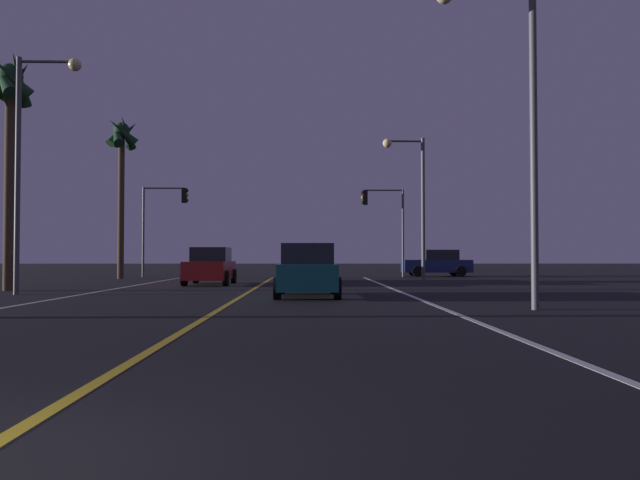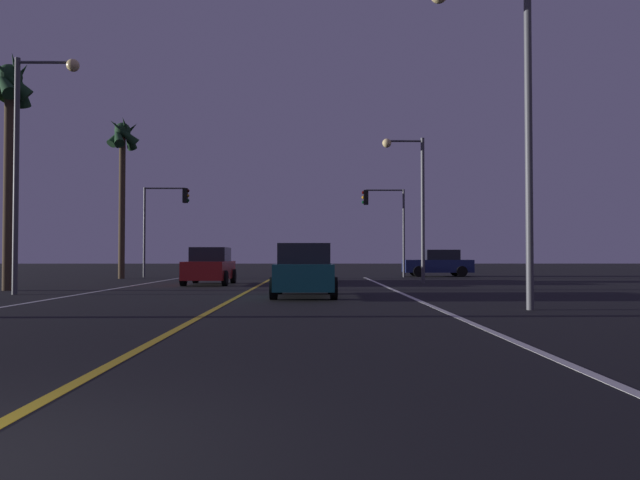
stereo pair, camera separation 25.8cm
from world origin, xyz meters
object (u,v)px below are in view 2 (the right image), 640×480
(car_oncoming, at_px, (210,267))
(palm_tree_left_mid, at_px, (9,102))
(car_lead_same_lane, at_px, (304,271))
(street_lamp_right_near, at_px, (505,101))
(palm_tree_left_far, at_px, (122,149))
(car_ahead_far, at_px, (303,266))
(street_lamp_right_far, at_px, (413,189))
(traffic_light_near_left, at_px, (166,211))
(car_crossing_side, at_px, (438,264))
(traffic_light_near_right, at_px, (384,212))
(street_lamp_left_mid, at_px, (31,144))

(car_oncoming, xyz_separation_m, palm_tree_left_mid, (-6.85, -4.70, 6.36))
(car_lead_same_lane, distance_m, street_lamp_right_near, 8.11)
(street_lamp_right_near, relative_size, palm_tree_left_far, 0.85)
(car_ahead_far, bearing_deg, street_lamp_right_far, -106.16)
(car_oncoming, bearing_deg, palm_tree_left_far, -138.73)
(car_ahead_far, relative_size, traffic_light_near_left, 0.78)
(palm_tree_left_mid, bearing_deg, traffic_light_near_left, 80.09)
(street_lamp_right_far, bearing_deg, car_crossing_side, -108.46)
(car_oncoming, relative_size, car_lead_same_lane, 1.00)
(street_lamp_right_near, relative_size, street_lamp_right_far, 1.14)
(car_oncoming, xyz_separation_m, street_lamp_right_near, (9.44, -13.08, 4.27))
(traffic_light_near_left, bearing_deg, street_lamp_right_far, -30.49)
(traffic_light_near_right, distance_m, palm_tree_left_far, 15.95)
(car_oncoming, relative_size, street_lamp_right_far, 0.61)
(car_lead_same_lane, bearing_deg, car_oncoming, 28.18)
(car_ahead_far, xyz_separation_m, palm_tree_left_mid, (-11.07, -7.59, 6.36))
(street_lamp_left_mid, height_order, palm_tree_left_mid, palm_tree_left_mid)
(car_crossing_side, bearing_deg, street_lamp_left_mid, 45.72)
(street_lamp_right_far, bearing_deg, palm_tree_left_far, -20.25)
(street_lamp_right_far, distance_m, palm_tree_left_far, 17.13)
(car_oncoming, distance_m, car_lead_same_lane, 9.43)
(car_ahead_far, relative_size, car_crossing_side, 1.00)
(car_crossing_side, relative_size, palm_tree_left_far, 0.46)
(car_oncoming, height_order, palm_tree_left_far, palm_tree_left_far)
(palm_tree_left_far, bearing_deg, car_lead_same_lane, -55.23)
(street_lamp_right_near, distance_m, palm_tree_left_far, 25.79)
(street_lamp_left_mid, bearing_deg, car_lead_same_lane, -7.27)
(car_oncoming, xyz_separation_m, car_crossing_side, (12.71, 10.92, 0.00))
(traffic_light_near_right, bearing_deg, palm_tree_left_mid, 41.77)
(car_lead_same_lane, relative_size, street_lamp_left_mid, 0.53)
(palm_tree_left_mid, bearing_deg, car_ahead_far, 34.42)
(traffic_light_near_right, distance_m, palm_tree_left_mid, 21.59)
(car_lead_same_lane, relative_size, street_lamp_right_far, 0.61)
(car_oncoming, height_order, car_crossing_side, same)
(car_crossing_side, height_order, palm_tree_left_mid, palm_tree_left_mid)
(traffic_light_near_left, bearing_deg, car_lead_same_lane, -63.69)
(palm_tree_left_mid, bearing_deg, car_crossing_side, 38.60)
(car_oncoming, distance_m, car_crossing_side, 16.75)
(car_crossing_side, bearing_deg, palm_tree_left_mid, 38.60)
(car_oncoming, bearing_deg, car_ahead_far, 124.37)
(car_ahead_far, height_order, street_lamp_left_mid, street_lamp_left_mid)
(car_crossing_side, bearing_deg, street_lamp_right_near, 82.23)
(car_ahead_far, distance_m, car_crossing_side, 11.68)
(car_ahead_far, xyz_separation_m, traffic_light_near_right, (4.85, 6.64, 3.18))
(street_lamp_left_mid, xyz_separation_m, street_lamp_right_far, (14.40, 8.48, -0.60))
(car_crossing_side, distance_m, palm_tree_left_mid, 25.82)
(traffic_light_near_left, relative_size, street_lamp_left_mid, 0.68)
(palm_tree_left_far, bearing_deg, street_lamp_left_mid, -84.30)
(car_ahead_far, bearing_deg, car_crossing_side, -46.59)
(traffic_light_near_right, xyz_separation_m, palm_tree_left_far, (-15.39, -2.33, 3.50))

